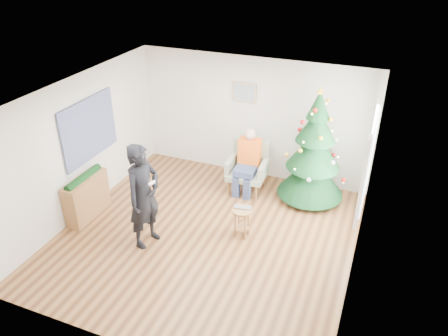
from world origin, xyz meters
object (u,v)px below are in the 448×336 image
at_px(christmas_tree, 314,151).
at_px(stool, 242,222).
at_px(console, 87,197).
at_px(armchair, 248,173).
at_px(standing_man, 144,196).

distance_m(christmas_tree, stool, 2.02).
bearing_deg(console, stool, 9.58).
height_order(christmas_tree, armchair, christmas_tree).
distance_m(christmas_tree, console, 4.38).
relative_size(christmas_tree, console, 2.36).
relative_size(armchair, standing_man, 0.55).
height_order(armchair, standing_man, standing_man).
xyz_separation_m(stool, standing_man, (-1.46, -0.77, 0.65)).
relative_size(christmas_tree, standing_man, 1.26).
distance_m(stool, standing_man, 1.77).
bearing_deg(christmas_tree, armchair, -174.37).
relative_size(stool, console, 0.55).
height_order(christmas_tree, console, christmas_tree).
xyz_separation_m(standing_man, console, (-1.44, 0.28, -0.53)).
xyz_separation_m(christmas_tree, console, (-3.76, -2.16, -0.66)).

